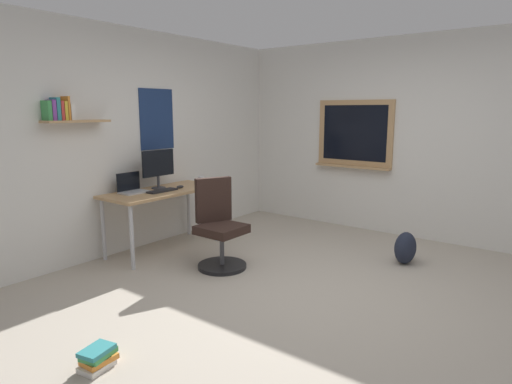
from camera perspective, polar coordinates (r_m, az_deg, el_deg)
name	(u,v)px	position (r m, az deg, el deg)	size (l,w,h in m)	color
ground_plane	(310,293)	(4.19, 7.04, -12.87)	(5.20, 5.20, 0.00)	#ADA393
wall_back	(135,140)	(5.50, -15.39, 6.48)	(5.00, 0.30, 2.60)	silver
wall_right	(406,138)	(6.11, 18.90, 6.64)	(0.22, 5.00, 2.60)	silver
desk	(163,196)	(5.31, -12.03, -0.53)	(1.43, 0.63, 0.73)	tan
office_chair	(219,230)	(4.71, -4.83, -4.89)	(0.54, 0.56, 0.95)	black
laptop	(132,188)	(5.21, -15.83, 0.52)	(0.31, 0.21, 0.23)	#ADAFB5
monitor_primary	(158,166)	(5.35, -12.59, 3.28)	(0.46, 0.17, 0.46)	#38383D
keyboard	(162,191)	(5.19, -12.09, 0.16)	(0.37, 0.13, 0.02)	black
computer_mouse	(180,187)	(5.37, -9.84, 0.67)	(0.10, 0.06, 0.03)	#262628
coffee_mug	(201,180)	(5.68, -7.20, 1.57)	(0.08, 0.08, 0.09)	silver
backpack	(405,248)	(5.11, 18.83, -6.89)	(0.32, 0.22, 0.35)	#1E2333
book_stack_on_floor	(98,358)	(3.23, -19.87, -19.58)	(0.26, 0.20, 0.14)	silver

